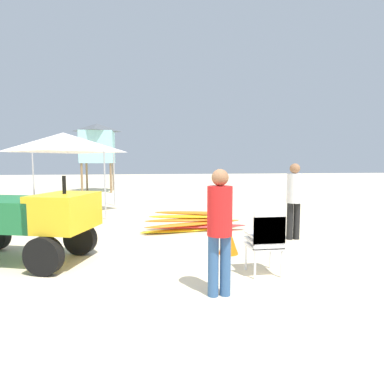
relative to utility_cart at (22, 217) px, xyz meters
name	(u,v)px	position (x,y,z in m)	size (l,w,h in m)	color
ground	(120,286)	(1.73, -1.37, -0.78)	(80.00, 80.00, 0.00)	beige
utility_cart	(22,217)	(0.00, 0.00, 0.00)	(2.79, 1.95, 1.50)	#1E6B38
stacked_plastic_chairs	(266,237)	(3.89, -1.28, -0.18)	(0.48, 0.48, 1.02)	white
surfboard_pile	(191,222)	(3.23, 1.96, -0.56)	(2.70, 1.00, 0.48)	yellow
lifeguard_near_left	(294,196)	(5.37, 0.80, 0.19)	(0.32, 0.32, 1.70)	black
lifeguard_near_center	(220,224)	(3.03, -1.88, 0.16)	(0.32, 0.32, 1.64)	#33598C
popup_canopy	(63,142)	(-0.56, 5.42, 1.59)	(3.02, 3.02, 2.70)	#B2B2B7
lifeguard_tower	(97,143)	(-0.54, 13.15, 2.01)	(1.98, 1.98, 3.91)	olive
traffic_cone_near	(228,240)	(3.64, -0.08, -0.52)	(0.37, 0.37, 0.53)	orange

